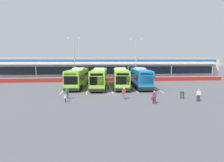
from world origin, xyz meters
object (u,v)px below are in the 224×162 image
object	(u,v)px
lamp_post_west	(74,56)
lamp_post_centre	(136,56)
pedestrian_child	(65,98)
pedestrian_with_handbag	(154,97)
pedestrian_near_bin	(124,93)
pedestrian_in_dark_coat	(199,95)
pedestrian_approaching_bus	(67,93)
coach_bus_centre	(121,78)
coach_bus_leftmost	(78,78)
coach_bus_right_centre	(140,78)
coach_bus_left_centre	(99,78)
litter_bin	(182,95)

from	to	relation	value
lamp_post_west	lamp_post_centre	size ratio (longest dim) A/B	1.00
lamp_post_centre	pedestrian_child	bearing A→B (deg)	-122.88
pedestrian_with_handbag	pedestrian_near_bin	world-z (taller)	same
pedestrian_near_bin	pedestrian_in_dark_coat	bearing A→B (deg)	-12.25
pedestrian_approaching_bus	lamp_post_centre	size ratio (longest dim) A/B	0.15
pedestrian_in_dark_coat	pedestrian_approaching_bus	xyz separation A→B (m)	(-17.24, 2.91, 0.00)
pedestrian_in_dark_coat	pedestrian_near_bin	distance (m)	9.69
coach_bus_centre	pedestrian_child	xyz separation A→B (m)	(-8.74, -11.32, -1.24)
pedestrian_child	pedestrian_approaching_bus	distance (m)	1.80
coach_bus_centre	coach_bus_leftmost	bearing A→B (deg)	174.88
coach_bus_right_centre	pedestrian_near_bin	world-z (taller)	coach_bus_right_centre
lamp_post_west	lamp_post_centre	bearing A→B (deg)	-0.46
coach_bus_right_centre	coach_bus_centre	bearing A→B (deg)	179.60
coach_bus_right_centre	lamp_post_centre	size ratio (longest dim) A/B	1.12
coach_bus_left_centre	pedestrian_in_dark_coat	size ratio (longest dim) A/B	7.60
coach_bus_leftmost	pedestrian_child	size ratio (longest dim) A/B	12.27
pedestrian_child	litter_bin	size ratio (longest dim) A/B	1.08
pedestrian_near_bin	litter_bin	bearing A→B (deg)	-1.58
lamp_post_west	pedestrian_in_dark_coat	bearing A→B (deg)	-51.26
coach_bus_right_centre	pedestrian_in_dark_coat	size ratio (longest dim) A/B	7.60
pedestrian_child	lamp_post_centre	xyz separation A→B (m)	(14.34, 22.18, 5.75)
pedestrian_in_dark_coat	pedestrian_near_bin	xyz separation A→B (m)	(-9.47, 2.06, 0.00)
coach_bus_left_centre	pedestrian_approaching_bus	bearing A→B (deg)	-116.20
pedestrian_near_bin	lamp_post_centre	xyz separation A→B (m)	(6.60, 21.26, 5.42)
coach_bus_leftmost	pedestrian_with_handbag	xyz separation A→B (m)	(10.72, -13.89, -0.93)
pedestrian_near_bin	lamp_post_west	bearing A→B (deg)	113.58
coach_bus_leftmost	coach_bus_left_centre	xyz separation A→B (m)	(4.20, -1.03, 0.00)
lamp_post_west	coach_bus_right_centre	bearing A→B (deg)	-37.59
coach_bus_left_centre	lamp_post_centre	bearing A→B (deg)	48.63
pedestrian_approaching_bus	lamp_post_centre	distance (m)	25.54
coach_bus_leftmost	coach_bus_centre	world-z (taller)	same
coach_bus_left_centre	pedestrian_in_dark_coat	distance (m)	17.61
pedestrian_child	pedestrian_approaching_bus	size ratio (longest dim) A/B	0.62
coach_bus_left_centre	lamp_post_west	size ratio (longest dim) A/B	1.12
pedestrian_child	lamp_post_west	xyz separation A→B (m)	(-1.60, 22.31, 5.75)
coach_bus_leftmost	lamp_post_west	xyz separation A→B (m)	(-1.93, 10.23, 4.50)
pedestrian_with_handbag	lamp_post_centre	distance (m)	24.82
pedestrian_approaching_bus	lamp_post_west	bearing A→B (deg)	94.37
litter_bin	coach_bus_right_centre	bearing A→B (deg)	107.02
coach_bus_centre	pedestrian_with_handbag	distance (m)	13.37
coach_bus_right_centre	pedestrian_with_handbag	bearing A→B (deg)	-97.18
coach_bus_right_centre	litter_bin	distance (m)	11.17
litter_bin	lamp_post_centre	bearing A→B (deg)	94.29
coach_bus_right_centre	pedestrian_child	distance (m)	17.05
coach_bus_leftmost	lamp_post_west	distance (m)	11.34
pedestrian_with_handbag	pedestrian_in_dark_coat	size ratio (longest dim) A/B	1.00
coach_bus_left_centre	pedestrian_child	size ratio (longest dim) A/B	12.27
pedestrian_in_dark_coat	coach_bus_left_centre	bearing A→B (deg)	136.12
lamp_post_centre	pedestrian_in_dark_coat	bearing A→B (deg)	-82.98
pedestrian_in_dark_coat	pedestrian_approaching_bus	distance (m)	17.49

